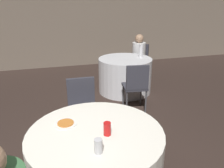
% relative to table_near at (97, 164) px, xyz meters
% --- Properties ---
extents(wall_back, '(16.00, 0.06, 2.80)m').
position_rel_table_near_xyz_m(wall_back, '(-0.18, 4.98, 1.03)').
color(wall_back, gray).
rests_on(wall_back, ground_plane).
extents(table_near, '(1.25, 1.25, 0.73)m').
position_rel_table_near_xyz_m(table_near, '(0.00, 0.00, 0.00)').
color(table_near, white).
rests_on(table_near, ground_plane).
extents(table_far, '(1.13, 1.13, 0.73)m').
position_rel_table_near_xyz_m(table_far, '(1.19, 2.54, 0.00)').
color(table_far, silver).
rests_on(table_far, ground_plane).
extents(chair_near_north, '(0.41, 0.42, 0.88)m').
position_rel_table_near_xyz_m(chair_near_north, '(0.03, 1.04, 0.17)').
color(chair_near_north, '#383842').
rests_on(chair_near_north, ground_plane).
extents(chair_far_northeast, '(0.56, 0.56, 0.88)m').
position_rel_table_near_xyz_m(chair_far_northeast, '(1.84, 3.27, 0.17)').
color(chair_far_northeast, '#383842').
rests_on(chair_far_northeast, ground_plane).
extents(chair_far_south, '(0.45, 0.46, 0.88)m').
position_rel_table_near_xyz_m(chair_far_south, '(1.05, 1.58, 0.17)').
color(chair_far_south, '#383842').
rests_on(chair_far_south, ground_plane).
extents(person_white_shirt, '(0.46, 0.47, 1.13)m').
position_rel_table_near_xyz_m(person_white_shirt, '(1.73, 3.15, 0.21)').
color(person_white_shirt, '#33384C').
rests_on(person_white_shirt, ground_plane).
extents(pizza_plate_near, '(0.22, 0.22, 0.02)m').
position_rel_table_near_xyz_m(pizza_plate_near, '(-0.25, 0.21, 0.37)').
color(pizza_plate_near, white).
rests_on(pizza_plate_near, table_near).
extents(soda_can_red, '(0.07, 0.07, 0.12)m').
position_rel_table_near_xyz_m(soda_can_red, '(0.09, -0.08, 0.43)').
color(soda_can_red, red).
rests_on(soda_can_red, table_near).
extents(soda_can_silver, '(0.07, 0.07, 0.12)m').
position_rel_table_near_xyz_m(soda_can_silver, '(-0.04, -0.30, 0.43)').
color(soda_can_silver, silver).
rests_on(soda_can_silver, table_near).
extents(bottle_far, '(0.09, 0.09, 0.26)m').
position_rel_table_near_xyz_m(bottle_far, '(1.56, 2.57, 0.50)').
color(bottle_far, white).
rests_on(bottle_far, table_far).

